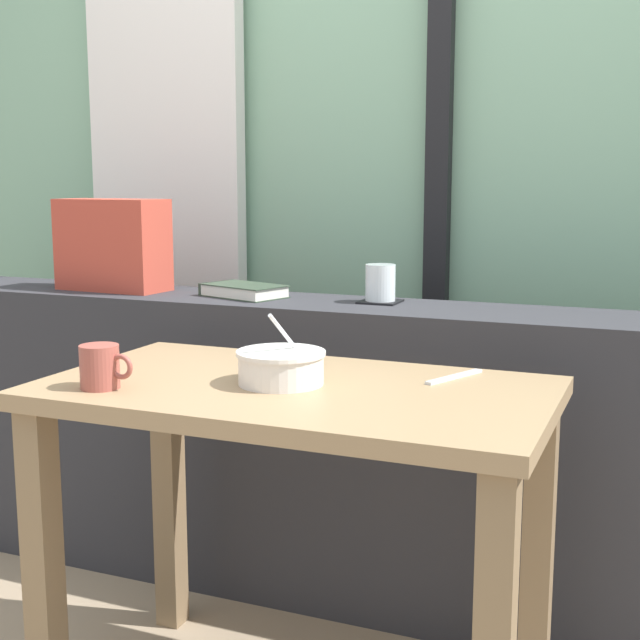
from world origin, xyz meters
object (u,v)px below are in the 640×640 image
breakfast_table (296,451)px  ceramic_mug (101,367)px  throw_pillow (113,245)px  fork_utensil (454,377)px  coaster_square (380,302)px  closed_book (243,291)px  juice_glass (380,284)px  soup_bowl (280,367)px

breakfast_table → ceramic_mug: bearing=-152.5°
throw_pillow → fork_utensil: throw_pillow is taller
coaster_square → closed_book: closed_book is taller
breakfast_table → closed_book: bearing=126.0°
breakfast_table → juice_glass: bearing=92.2°
soup_bowl → fork_utensil: soup_bowl is taller
throw_pillow → closed_book: bearing=1.3°
coaster_square → closed_book: size_ratio=0.40×
breakfast_table → closed_book: closed_book is taller
fork_utensil → juice_glass: bearing=149.3°
throw_pillow → ceramic_mug: (0.48, -0.72, -0.17)m
throw_pillow → fork_utensil: size_ratio=1.88×
coaster_square → fork_utensil: 0.52m
breakfast_table → fork_utensil: bearing=32.0°
fork_utensil → soup_bowl: bearing=-125.5°
closed_book → soup_bowl: size_ratio=1.42×
closed_book → throw_pillow: (-0.41, -0.01, 0.11)m
coaster_square → closed_book: (-0.38, -0.04, 0.01)m
throw_pillow → ceramic_mug: 0.88m
breakfast_table → throw_pillow: (-0.82, 0.54, 0.35)m
juice_glass → closed_book: bearing=-174.7°
ceramic_mug → coaster_square: bearing=67.8°
closed_book → ceramic_mug: (0.07, -0.73, -0.06)m
breakfast_table → coaster_square: 0.63m
breakfast_table → soup_bowl: size_ratio=5.61×
closed_book → fork_utensil: closed_book is taller
breakfast_table → throw_pillow: bearing=146.3°
coaster_square → ceramic_mug: size_ratio=0.88×
fork_utensil → coaster_square: bearing=149.3°
breakfast_table → fork_utensil: (0.28, 0.17, 0.14)m
coaster_square → throw_pillow: size_ratio=0.31×
breakfast_table → juice_glass: size_ratio=10.59×
breakfast_table → closed_book: (-0.40, 0.55, 0.24)m
coaster_square → closed_book: 0.38m
juice_glass → fork_utensil: (0.30, -0.41, -0.13)m
juice_glass → throw_pillow: throw_pillow is taller
closed_book → soup_bowl: bearing=-56.4°
juice_glass → throw_pillow: bearing=-176.8°
throw_pillow → soup_bowl: throw_pillow is taller
breakfast_table → fork_utensil: fork_utensil is taller
juice_glass → fork_utensil: 0.53m
breakfast_table → ceramic_mug: size_ratio=8.83×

